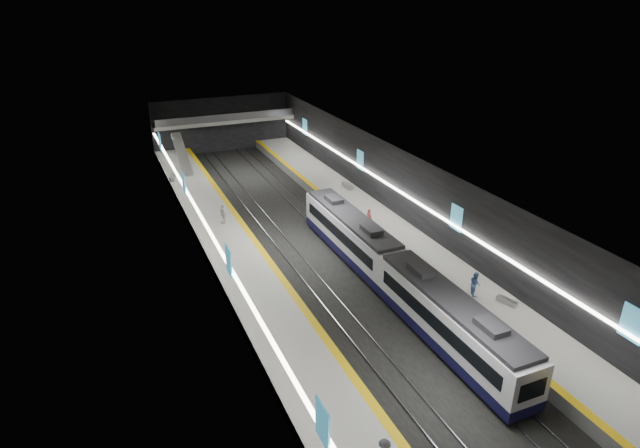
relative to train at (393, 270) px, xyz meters
name	(u,v)px	position (x,y,z in m)	size (l,w,h in m)	color
ground	(313,247)	(-2.50, 10.32, -2.20)	(70.00, 70.00, 0.00)	black
ceiling	(313,166)	(-2.50, 10.32, 5.80)	(20.00, 70.00, 0.04)	beige
wall_left	(205,226)	(-12.50, 10.32, 1.80)	(0.04, 70.00, 8.00)	black
wall_right	(407,193)	(7.50, 10.32, 1.80)	(0.04, 70.00, 8.00)	black
wall_back	(222,124)	(-2.50, 45.32, 1.80)	(20.00, 0.04, 8.00)	black
platform_left	(236,257)	(-10.00, 10.32, -1.70)	(5.00, 70.00, 1.00)	slate
tile_surface_left	(236,252)	(-10.00, 10.32, -1.19)	(5.00, 70.00, 0.02)	#ABABA6
tactile_strip_left	(259,247)	(-7.80, 10.32, -1.18)	(0.60, 70.00, 0.02)	yellow
platform_right	(383,229)	(5.00, 10.32, -1.70)	(5.00, 70.00, 1.00)	slate
tile_surface_right	(383,224)	(5.00, 10.32, -1.19)	(5.00, 70.00, 0.02)	#ABABA6
tactile_strip_right	(364,228)	(2.80, 10.32, -1.18)	(0.60, 70.00, 0.02)	yellow
rails	(313,246)	(-2.50, 10.32, -2.14)	(6.52, 70.00, 0.12)	gray
train	(393,270)	(0.00, 0.00, 0.00)	(2.69, 30.04, 3.60)	#100E36
ad_posters	(309,199)	(-2.50, 11.32, 2.30)	(19.94, 53.50, 2.20)	#43A4C9
cove_light_left	(207,227)	(-12.30, 10.32, 1.60)	(0.25, 68.60, 0.12)	white
cove_light_right	(405,195)	(7.30, 10.32, 1.60)	(0.25, 68.60, 0.12)	white
mezzanine_bridge	(225,120)	(-2.50, 43.25, 2.84)	(20.00, 3.00, 1.50)	gray
escalator	(182,154)	(-10.00, 36.32, 0.70)	(1.20, 8.00, 0.60)	#99999E
bench_left_far	(172,178)	(-12.00, 32.27, -0.95)	(0.55, 1.99, 0.49)	#99999E
bench_right_near	(507,301)	(6.35, -5.91, -1.00)	(0.45, 1.61, 0.39)	#99999E
bench_right_far	(348,186)	(6.32, 21.12, -0.95)	(0.57, 2.06, 0.50)	#99999E
passenger_right_a	(369,218)	(3.42, 10.42, -0.28)	(0.67, 0.44, 1.84)	#AE4541
passenger_right_b	(475,284)	(4.89, -3.92, -0.23)	(0.94, 0.73, 1.93)	#4D6DA7
passenger_left_a	(223,214)	(-9.46, 16.94, -0.21)	(1.16, 0.48, 1.97)	silver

